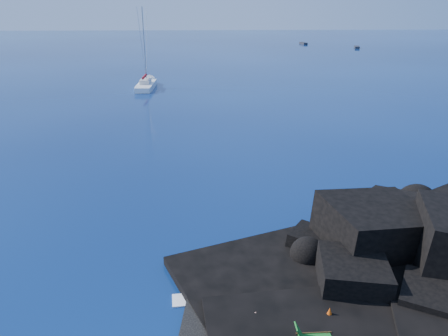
# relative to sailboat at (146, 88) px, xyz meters

# --- Properties ---
(beach) EXTENTS (9.08, 6.86, 0.70)m
(beach) POSITION_rel_sailboat_xyz_m (12.28, -54.28, 0.00)
(beach) COLOR black
(beach) RESTS_ON ground
(surf_foam) EXTENTS (10.00, 8.00, 0.06)m
(surf_foam) POSITION_rel_sailboat_xyz_m (12.78, -49.78, 0.00)
(surf_foam) COLOR white
(surf_foam) RESTS_ON ground
(sailboat) EXTENTS (2.63, 11.53, 12.04)m
(sailboat) POSITION_rel_sailboat_xyz_m (0.00, 0.00, 0.00)
(sailboat) COLOR white
(sailboat) RESTS_ON ground
(deck_chair) EXTENTS (1.45, 0.65, 0.99)m
(deck_chair) POSITION_rel_sailboat_xyz_m (13.23, -55.33, 0.85)
(deck_chair) COLOR #15621D
(deck_chair) RESTS_ON beach
(towel) EXTENTS (2.03, 1.30, 0.05)m
(towel) POSITION_rel_sailboat_xyz_m (10.65, -53.87, 0.37)
(towel) COLOR silver
(towel) RESTS_ON beach
(sunbather) EXTENTS (1.84, 0.85, 0.25)m
(sunbather) POSITION_rel_sailboat_xyz_m (10.65, -53.87, 0.52)
(sunbather) COLOR tan
(sunbather) RESTS_ON towel
(marker_cone) EXTENTS (0.47, 0.47, 0.59)m
(marker_cone) POSITION_rel_sailboat_xyz_m (14.14, -53.98, 0.64)
(marker_cone) COLOR #D2490B
(marker_cone) RESTS_ON beach
(distant_boat_a) EXTENTS (1.94, 4.16, 0.53)m
(distant_boat_a) POSITION_rel_sailboat_xyz_m (40.33, 72.98, 0.00)
(distant_boat_a) COLOR #252429
(distant_boat_a) RESTS_ON ground
(distant_boat_b) EXTENTS (2.17, 4.25, 0.54)m
(distant_boat_b) POSITION_rel_sailboat_xyz_m (53.14, 60.02, 0.00)
(distant_boat_b) COLOR #25252A
(distant_boat_b) RESTS_ON ground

